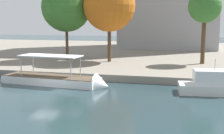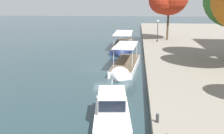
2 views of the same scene
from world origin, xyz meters
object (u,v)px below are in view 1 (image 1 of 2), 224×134
tree_0 (65,6)px  tree_2 (109,5)px  tree_3 (204,7)px  motor_yacht_2 (222,88)px  tour_boat_1 (60,82)px

tree_0 → tree_2: tree_2 is taller
tree_3 → motor_yacht_2: bearing=-85.6°
tree_2 → tree_3: bearing=4.0°
tour_boat_1 → tree_3: size_ratio=1.19×
tour_boat_1 → motor_yacht_2: 16.21m
tour_boat_1 → tree_0: size_ratio=1.03×
tour_boat_1 → motor_yacht_2: bearing=4.3°
tree_0 → tree_3: (20.05, 0.27, -0.32)m
tour_boat_1 → tree_2: bearing=86.2°
motor_yacht_2 → tree_3: size_ratio=0.78×
tour_boat_1 → motor_yacht_2: (16.21, -0.17, 0.21)m
motor_yacht_2 → tree_0: 26.70m
tour_boat_1 → tree_2: size_ratio=1.02×
motor_yacht_2 → tree_2: (-14.20, 13.29, 8.44)m
tree_3 → tour_boat_1: bearing=-137.1°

